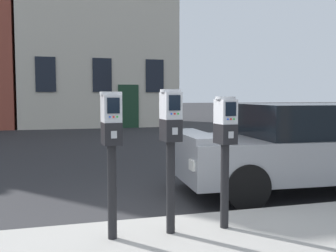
{
  "coord_description": "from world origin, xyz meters",
  "views": [
    {
      "loc": [
        -0.97,
        -4.12,
        1.55
      ],
      "look_at": [
        0.11,
        -0.25,
        1.24
      ],
      "focal_mm": 41.65,
      "sensor_mm": 36.0,
      "label": 1
    }
  ],
  "objects": [
    {
      "name": "parking_meter_near_kerb",
      "position": [
        -0.49,
        -0.35,
        1.14
      ],
      "size": [
        0.23,
        0.26,
        1.45
      ],
      "rotation": [
        0.0,
        0.0,
        -1.51
      ],
      "color": "black",
      "rests_on": "sidewalk_slab"
    },
    {
      "name": "parking_meter_end_of_row",
      "position": [
        0.71,
        -0.35,
        1.11
      ],
      "size": [
        0.23,
        0.26,
        1.4
      ],
      "rotation": [
        0.0,
        0.0,
        -1.51
      ],
      "color": "black",
      "rests_on": "sidewalk_slab"
    },
    {
      "name": "ground_plane",
      "position": [
        0.0,
        0.0,
        0.0
      ],
      "size": [
        160.0,
        160.0,
        0.0
      ],
      "primitive_type": "plane",
      "color": "#28282B"
    },
    {
      "name": "parked_car_grey_estate",
      "position": [
        3.02,
        1.34,
        0.75
      ],
      "size": [
        4.51,
        2.05,
        1.42
      ],
      "rotation": [
        0.0,
        0.0,
        3.09
      ],
      "color": "gray",
      "rests_on": "ground_plane"
    },
    {
      "name": "parking_meter_twin_adjacent",
      "position": [
        0.11,
        -0.35,
        1.16
      ],
      "size": [
        0.23,
        0.26,
        1.48
      ],
      "rotation": [
        0.0,
        0.0,
        -1.51
      ],
      "color": "black",
      "rests_on": "sidewalk_slab"
    }
  ]
}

